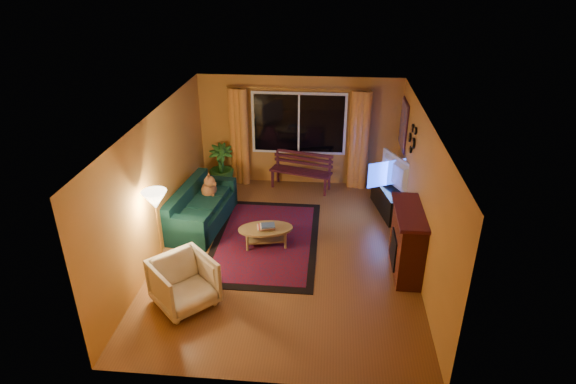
# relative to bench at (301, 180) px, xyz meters

# --- Properties ---
(floor) EXTENTS (4.50, 6.00, 0.02)m
(floor) POSITION_rel_bench_xyz_m (-0.08, -2.64, -0.22)
(floor) COLOR brown
(floor) RESTS_ON ground
(ceiling) EXTENTS (4.50, 6.00, 0.02)m
(ceiling) POSITION_rel_bench_xyz_m (-0.08, -2.64, 2.30)
(ceiling) COLOR white
(ceiling) RESTS_ON ground
(wall_back) EXTENTS (4.50, 0.02, 2.50)m
(wall_back) POSITION_rel_bench_xyz_m (-0.08, 0.37, 1.04)
(wall_back) COLOR #C48235
(wall_back) RESTS_ON ground
(wall_left) EXTENTS (0.02, 6.00, 2.50)m
(wall_left) POSITION_rel_bench_xyz_m (-2.34, -2.64, 1.04)
(wall_left) COLOR #C48235
(wall_left) RESTS_ON ground
(wall_right) EXTENTS (0.02, 6.00, 2.50)m
(wall_right) POSITION_rel_bench_xyz_m (2.18, -2.64, 1.04)
(wall_right) COLOR #C48235
(wall_right) RESTS_ON ground
(window) EXTENTS (2.00, 0.02, 1.30)m
(window) POSITION_rel_bench_xyz_m (-0.08, 0.31, 1.24)
(window) COLOR black
(window) RESTS_ON wall_back
(curtain_rod) EXTENTS (3.20, 0.03, 0.03)m
(curtain_rod) POSITION_rel_bench_xyz_m (-0.08, 0.26, 2.04)
(curtain_rod) COLOR #BF8C3F
(curtain_rod) RESTS_ON wall_back
(curtain_left) EXTENTS (0.36, 0.36, 2.24)m
(curtain_left) POSITION_rel_bench_xyz_m (-1.43, 0.24, 0.91)
(curtain_left) COLOR orange
(curtain_left) RESTS_ON ground
(curtain_right) EXTENTS (0.36, 0.36, 2.24)m
(curtain_right) POSITION_rel_bench_xyz_m (1.27, 0.24, 0.91)
(curtain_right) COLOR orange
(curtain_right) RESTS_ON ground
(bench) EXTENTS (1.45, 0.76, 0.42)m
(bench) POSITION_rel_bench_xyz_m (0.00, 0.00, 0.00)
(bench) COLOR #3C121F
(bench) RESTS_ON ground
(potted_plant) EXTENTS (0.69, 0.69, 1.00)m
(potted_plant) POSITION_rel_bench_xyz_m (-1.83, -0.01, 0.29)
(potted_plant) COLOR #235B1E
(potted_plant) RESTS_ON ground
(sofa) EXTENTS (1.05, 2.01, 0.78)m
(sofa) POSITION_rel_bench_xyz_m (-1.83, -1.80, 0.18)
(sofa) COLOR black
(sofa) RESTS_ON ground
(dog) EXTENTS (0.43, 0.52, 0.51)m
(dog) POSITION_rel_bench_xyz_m (-1.78, -1.37, 0.43)
(dog) COLOR #A16037
(dog) RESTS_ON sofa
(armchair) EXTENTS (1.14, 1.14, 0.86)m
(armchair) POSITION_rel_bench_xyz_m (-1.48, -4.24, 0.22)
(armchair) COLOR beige
(armchair) RESTS_ON ground
(floor_lamp) EXTENTS (0.31, 0.31, 1.52)m
(floor_lamp) POSITION_rel_bench_xyz_m (-2.08, -3.45, 0.55)
(floor_lamp) COLOR #BF8C3F
(floor_lamp) RESTS_ON ground
(rug) EXTENTS (1.95, 3.07, 0.02)m
(rug) POSITION_rel_bench_xyz_m (-0.50, -2.32, -0.20)
(rug) COLOR #68030D
(rug) RESTS_ON ground
(coffee_table) EXTENTS (1.18, 1.18, 0.36)m
(coffee_table) POSITION_rel_bench_xyz_m (-0.48, -2.46, -0.03)
(coffee_table) COLOR olive
(coffee_table) RESTS_ON ground
(tv_console) EXTENTS (0.70, 1.37, 0.54)m
(tv_console) POSITION_rel_bench_xyz_m (1.92, -0.94, 0.06)
(tv_console) COLOR black
(tv_console) RESTS_ON ground
(television) EXTENTS (0.64, 1.09, 0.66)m
(television) POSITION_rel_bench_xyz_m (1.92, -0.94, 0.66)
(television) COLOR black
(television) RESTS_ON tv_console
(fireplace) EXTENTS (0.40, 1.20, 1.10)m
(fireplace) POSITION_rel_bench_xyz_m (1.97, -3.04, 0.34)
(fireplace) COLOR maroon
(fireplace) RESTS_ON ground
(mirror_cluster) EXTENTS (0.06, 0.60, 0.56)m
(mirror_cluster) POSITION_rel_bench_xyz_m (2.13, -1.34, 1.59)
(mirror_cluster) COLOR black
(mirror_cluster) RESTS_ON wall_right
(painting) EXTENTS (0.04, 0.76, 0.96)m
(painting) POSITION_rel_bench_xyz_m (2.14, -0.19, 1.44)
(painting) COLOR #CC692A
(painting) RESTS_ON wall_right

